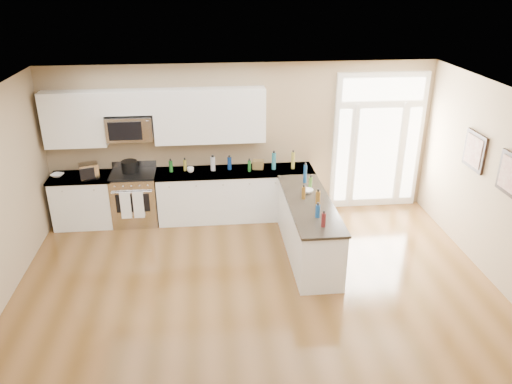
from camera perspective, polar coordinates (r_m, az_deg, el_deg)
ground at (r=6.36m, az=1.38°, el=-17.86°), size 8.00×8.00×0.00m
room_shell at (r=5.38m, az=1.55°, el=-4.16°), size 8.00×8.00×8.00m
back_cabinet_left at (r=9.48m, az=-18.96°, el=-1.06°), size 1.10×0.66×0.94m
back_cabinet_right at (r=9.22m, az=-2.36°, el=-0.40°), size 2.85×0.66×0.94m
peninsula_cabinet at (r=8.07m, az=6.00°, el=-4.34°), size 0.69×2.32×0.94m
upper_cabinet_left at (r=9.13m, az=-20.08°, el=7.81°), size 1.04×0.33×0.95m
upper_cabinet_right at (r=8.84m, az=-5.30°, el=8.69°), size 1.94×0.33×0.95m
upper_cabinet_short at (r=8.88m, az=-14.44°, el=9.93°), size 0.82×0.33×0.40m
microwave at (r=8.95m, az=-14.19°, el=7.14°), size 0.78×0.41×0.42m
entry_door at (r=9.67m, az=13.73°, el=5.59°), size 1.70×0.10×2.60m
wall_art_near at (r=8.41m, az=23.71°, el=4.32°), size 0.05×0.58×0.58m
wall_art_far at (r=7.62m, az=27.16°, el=1.72°), size 0.05×0.58×0.58m
kitchen_range at (r=9.29m, az=-13.63°, el=-0.63°), size 0.79×0.70×1.08m
stockpot at (r=9.17m, az=-14.26°, el=2.89°), size 0.31×0.31×0.22m
toaster_oven at (r=9.11m, az=-18.55°, el=2.31°), size 0.37×0.33×0.27m
cardboard_box at (r=9.07m, az=0.24°, el=3.17°), size 0.22×0.18×0.16m
bowl_left at (r=9.39m, az=-21.76°, el=1.78°), size 0.27×0.27×0.05m
bowl_peninsula at (r=8.14m, az=5.92°, el=0.12°), size 0.22×0.22×0.06m
cup_counter at (r=8.99m, az=-7.50°, el=2.54°), size 0.13×0.13×0.09m
counter_bottles at (r=8.47m, az=1.03°, el=1.93°), size 2.39×2.43×0.31m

